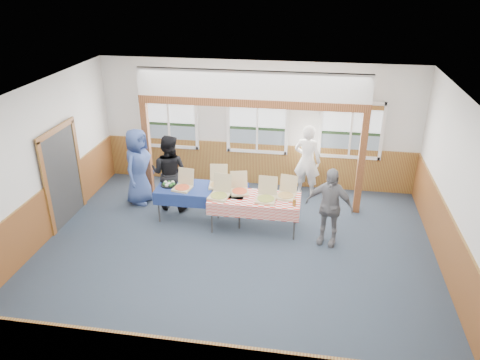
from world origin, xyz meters
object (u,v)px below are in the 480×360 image
Objects in this scene: man_blue at (138,166)px; person_grey at (329,207)px; table_left at (202,190)px; woman_black at (169,172)px; table_right at (255,200)px; woman_white at (307,161)px.

man_blue reaches higher than person_grey.
person_grey reaches higher than table_left.
table_left is at bearing -176.62° from person_grey.
man_blue is (-0.81, 0.17, 0.02)m from woman_black.
table_right is at bearing -94.46° from man_blue.
person_grey is (0.51, -2.18, -0.07)m from woman_white.
woman_white is (2.27, 1.58, 0.20)m from table_left.
table_right is 1.26× the size of person_grey.
woman_black is 1.08× the size of person_grey.
woman_white reaches higher than person_grey.
person_grey is at bearing 6.62° from table_left.
man_blue is at bearing -179.01° from person_grey.
table_left is at bearing 161.32° from woman_black.
table_left is 2.77m from woman_white.
woman_white is (1.04, 1.86, 0.21)m from table_right.
table_right is 3.02m from man_blue.
table_right is at bearing 6.08° from table_left.
table_right is at bearing -176.20° from person_grey.
woman_black is (-0.86, 0.38, 0.20)m from table_left.
woman_black reaches higher than table_left.
table_right is 1.15× the size of woman_white.
man_blue reaches higher than woman_black.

